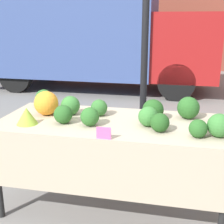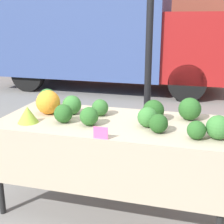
% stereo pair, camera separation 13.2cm
% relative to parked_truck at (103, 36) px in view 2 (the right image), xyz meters
% --- Properties ---
extents(ground_plane, '(40.00, 40.00, 0.00)m').
position_rel_parked_truck_xyz_m(ground_plane, '(1.52, -4.75, -1.24)').
color(ground_plane, gray).
extents(tent_pole, '(0.07, 0.07, 2.48)m').
position_rel_parked_truck_xyz_m(tent_pole, '(1.68, -3.94, 0.01)').
color(tent_pole, black).
rests_on(tent_pole, ground_plane).
extents(parked_truck, '(5.26, 1.93, 2.28)m').
position_rel_parked_truck_xyz_m(parked_truck, '(0.00, 0.00, 0.00)').
color(parked_truck, '#384C84').
rests_on(parked_truck, ground_plane).
extents(market_table, '(1.87, 0.82, 0.80)m').
position_rel_parked_truck_xyz_m(market_table, '(1.52, -4.82, -0.54)').
color(market_table, tan).
rests_on(market_table, ground_plane).
extents(orange_cauliflower, '(0.21, 0.21, 0.21)m').
position_rel_parked_truck_xyz_m(orange_cauliflower, '(0.92, -4.70, -0.33)').
color(orange_cauliflower, orange).
rests_on(orange_cauliflower, market_table).
extents(romanesco_head, '(0.17, 0.17, 0.14)m').
position_rel_parked_truck_xyz_m(romanesco_head, '(0.87, -4.96, -0.37)').
color(romanesco_head, '#93B238').
rests_on(romanesco_head, market_table).
extents(broccoli_head_0, '(0.15, 0.15, 0.15)m').
position_rel_parked_truck_xyz_m(broccoli_head_0, '(1.15, -4.89, -0.36)').
color(broccoli_head_0, '#285B23').
rests_on(broccoli_head_0, market_table).
extents(broccoli_head_1, '(0.14, 0.14, 0.14)m').
position_rel_parked_truck_xyz_m(broccoli_head_1, '(1.92, -4.92, -0.37)').
color(broccoli_head_1, '#23511E').
rests_on(broccoli_head_1, market_table).
extents(broccoli_head_2, '(0.18, 0.18, 0.18)m').
position_rel_parked_truck_xyz_m(broccoli_head_2, '(1.85, -4.65, -0.35)').
color(broccoli_head_2, '#23511E').
rests_on(broccoli_head_2, market_table).
extents(broccoli_head_3, '(0.17, 0.17, 0.17)m').
position_rel_parked_truck_xyz_m(broccoli_head_3, '(2.34, -4.93, -0.35)').
color(broccoli_head_3, '#387533').
rests_on(broccoli_head_3, market_table).
extents(broccoli_head_4, '(0.17, 0.17, 0.17)m').
position_rel_parked_truck_xyz_m(broccoli_head_4, '(0.79, -4.45, -0.36)').
color(broccoli_head_4, '#2D6628').
rests_on(broccoli_head_4, market_table).
extents(broccoli_head_5, '(0.19, 0.19, 0.19)m').
position_rel_parked_truck_xyz_m(broccoli_head_5, '(2.13, -4.54, -0.35)').
color(broccoli_head_5, '#285B23').
rests_on(broccoli_head_5, market_table).
extents(broccoli_head_6, '(0.15, 0.15, 0.15)m').
position_rel_parked_truck_xyz_m(broccoli_head_6, '(1.37, -4.90, -0.37)').
color(broccoli_head_6, '#2D6628').
rests_on(broccoli_head_6, market_table).
extents(broccoli_head_7, '(0.14, 0.14, 0.14)m').
position_rel_parked_truck_xyz_m(broccoli_head_7, '(1.38, -4.63, -0.37)').
color(broccoli_head_7, '#336B2D').
rests_on(broccoli_head_7, market_table).
extents(broccoli_head_8, '(0.17, 0.17, 0.17)m').
position_rel_parked_truck_xyz_m(broccoli_head_8, '(1.13, -4.65, -0.36)').
color(broccoli_head_8, '#387533').
rests_on(broccoli_head_8, market_table).
extents(broccoli_head_9, '(0.13, 0.13, 0.13)m').
position_rel_parked_truck_xyz_m(broccoli_head_9, '(2.19, -4.98, -0.37)').
color(broccoli_head_9, '#285B23').
rests_on(broccoli_head_9, market_table).
extents(broccoli_head_10, '(0.16, 0.16, 0.16)m').
position_rel_parked_truck_xyz_m(broccoli_head_10, '(1.82, -4.81, -0.36)').
color(broccoli_head_10, '#387533').
rests_on(broccoli_head_10, market_table).
extents(price_sign, '(0.11, 0.01, 0.09)m').
position_rel_parked_truck_xyz_m(price_sign, '(1.55, -5.15, -0.40)').
color(price_sign, '#F45B9E').
rests_on(price_sign, market_table).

